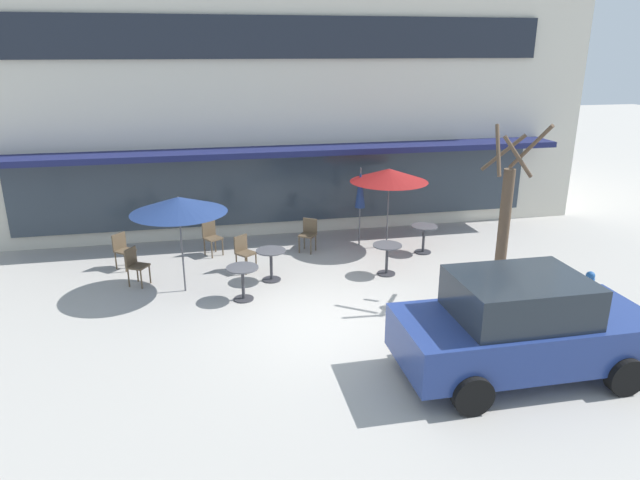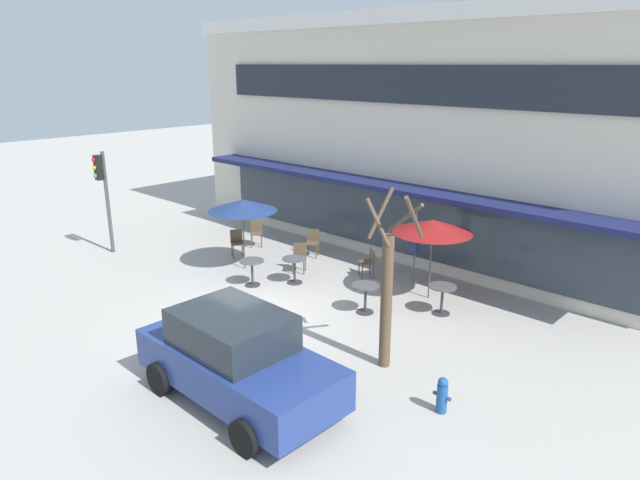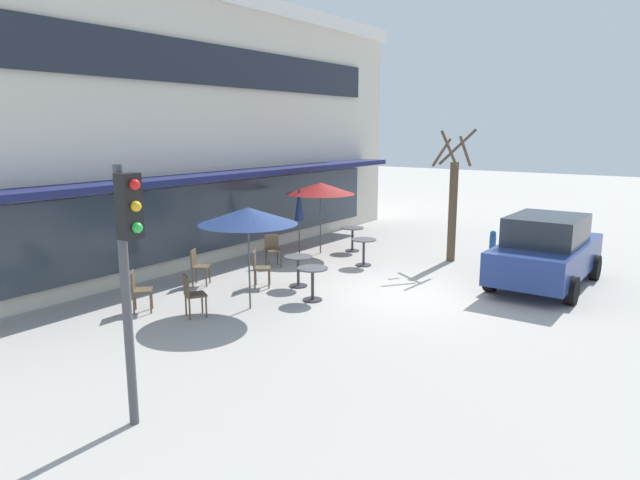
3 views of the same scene
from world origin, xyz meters
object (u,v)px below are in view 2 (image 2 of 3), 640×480
(cafe_table_near_wall, at_px, (442,295))
(parked_sedan, at_px, (237,358))
(patio_umbrella_green_folded, at_px, (433,226))
(patio_umbrella_corner_open, at_px, (415,233))
(cafe_table_mid_patio, at_px, (252,268))
(patio_umbrella_cream_folded, at_px, (242,205))
(fire_hydrant, at_px, (442,395))
(cafe_chair_1, at_px, (369,260))
(cafe_chair_3, at_px, (313,241))
(cafe_table_streetside, at_px, (365,294))
(cafe_table_by_tree, at_px, (294,266))
(cafe_chair_0, at_px, (299,255))
(cafe_chair_2, at_px, (237,241))
(street_tree, at_px, (388,290))
(cafe_chair_4, at_px, (256,231))
(traffic_light_pole, at_px, (103,186))

(cafe_table_near_wall, bearing_deg, parked_sedan, -96.73)
(patio_umbrella_green_folded, distance_m, patio_umbrella_corner_open, 0.86)
(patio_umbrella_corner_open, bearing_deg, cafe_table_mid_patio, -139.28)
(patio_umbrella_cream_folded, distance_m, fire_hydrant, 9.05)
(cafe_chair_1, relative_size, cafe_chair_3, 1.00)
(cafe_table_streetside, height_order, cafe_table_by_tree, same)
(cafe_table_streetside, xyz_separation_m, cafe_chair_0, (-3.37, 0.97, 0.01))
(cafe_table_streetside, bearing_deg, fire_hydrant, -32.89)
(fire_hydrant, bearing_deg, patio_umbrella_corner_open, 129.43)
(patio_umbrella_green_folded, height_order, cafe_chair_0, patio_umbrella_green_folded)
(cafe_chair_2, bearing_deg, cafe_table_near_wall, 5.39)
(cafe_chair_3, bearing_deg, cafe_chair_1, -5.78)
(patio_umbrella_corner_open, xyz_separation_m, cafe_chair_1, (-1.47, -0.17, -1.10))
(cafe_table_mid_patio, distance_m, patio_umbrella_corner_open, 4.71)
(cafe_table_streetside, height_order, patio_umbrella_green_folded, patio_umbrella_green_folded)
(patio_umbrella_cream_folded, relative_size, cafe_chair_3, 2.47)
(street_tree, bearing_deg, cafe_chair_2, 163.32)
(cafe_table_mid_patio, bearing_deg, fire_hydrant, -12.89)
(cafe_chair_4, relative_size, traffic_light_pole, 0.26)
(cafe_table_mid_patio, xyz_separation_m, patio_umbrella_cream_folded, (-1.26, 0.75, 1.51))
(cafe_table_mid_patio, relative_size, patio_umbrella_corner_open, 0.35)
(patio_umbrella_green_folded, bearing_deg, cafe_chair_0, -166.45)
(patio_umbrella_corner_open, bearing_deg, cafe_chair_1, -173.46)
(patio_umbrella_corner_open, distance_m, street_tree, 4.49)
(cafe_chair_0, bearing_deg, cafe_chair_1, 30.62)
(cafe_table_mid_patio, distance_m, cafe_chair_3, 3.13)
(cafe_table_near_wall, relative_size, cafe_chair_0, 0.85)
(cafe_table_near_wall, relative_size, parked_sedan, 0.18)
(patio_umbrella_corner_open, relative_size, cafe_chair_4, 2.47)
(cafe_chair_2, height_order, parked_sedan, parked_sedan)
(cafe_chair_2, bearing_deg, patio_umbrella_cream_folded, -28.31)
(cafe_chair_1, bearing_deg, patio_umbrella_corner_open, 6.54)
(cafe_table_by_tree, bearing_deg, street_tree, -22.52)
(traffic_light_pole, bearing_deg, cafe_table_streetside, 12.86)
(cafe_table_by_tree, xyz_separation_m, cafe_chair_3, (-1.32, 2.11, 0.01))
(cafe_table_by_tree, xyz_separation_m, cafe_table_mid_patio, (-0.74, -0.97, 0.00))
(cafe_table_by_tree, xyz_separation_m, patio_umbrella_green_folded, (3.43, 1.73, 1.51))
(cafe_chair_0, bearing_deg, cafe_table_streetside, -16.05)
(cafe_table_mid_patio, bearing_deg, traffic_light_pole, -166.74)
(cafe_chair_0, bearing_deg, cafe_table_near_wall, 3.64)
(patio_umbrella_green_folded, xyz_separation_m, cafe_chair_0, (-4.01, -0.97, -1.50))
(parked_sedan, distance_m, street_tree, 3.30)
(fire_hydrant, bearing_deg, cafe_table_streetside, 147.11)
(patio_umbrella_green_folded, xyz_separation_m, patio_umbrella_cream_folded, (-5.43, -1.95, 0.00))
(parked_sedan, bearing_deg, patio_umbrella_cream_folded, 139.61)
(patio_umbrella_cream_folded, bearing_deg, cafe_chair_2, 151.69)
(patio_umbrella_cream_folded, height_order, parked_sedan, patio_umbrella_cream_folded)
(parked_sedan, bearing_deg, fire_hydrant, 37.25)
(cafe_chair_4, distance_m, fire_hydrant, 10.90)
(patio_umbrella_corner_open, distance_m, cafe_chair_3, 4.20)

